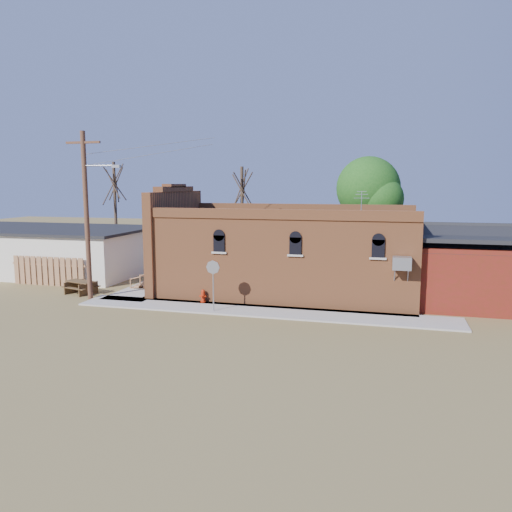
% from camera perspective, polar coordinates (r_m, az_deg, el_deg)
% --- Properties ---
extents(ground, '(120.00, 120.00, 0.00)m').
position_cam_1_polar(ground, '(24.28, -3.43, -6.69)').
color(ground, brown).
rests_on(ground, ground).
extents(sidewalk_south, '(19.00, 2.20, 0.08)m').
position_cam_1_polar(sidewalk_south, '(24.70, 0.55, -6.32)').
color(sidewalk_south, '#9E9991').
rests_on(sidewalk_south, ground).
extents(sidewalk_west, '(2.60, 10.00, 0.08)m').
position_cam_1_polar(sidewalk_west, '(32.02, -10.83, -3.09)').
color(sidewalk_west, '#9E9991').
rests_on(sidewalk_west, ground).
extents(brick_bar, '(16.40, 7.97, 6.30)m').
position_cam_1_polar(brick_bar, '(28.62, 3.10, 0.38)').
color(brick_bar, '#A95E33').
rests_on(brick_bar, ground).
extents(red_shed, '(5.40, 6.40, 4.30)m').
position_cam_1_polar(red_shed, '(28.36, 22.99, -0.48)').
color(red_shed, '#59200F').
rests_on(red_shed, ground).
extents(storage_building, '(20.40, 8.40, 3.17)m').
position_cam_1_polar(storage_building, '(40.42, -26.09, 0.79)').
color(storage_building, beige).
rests_on(storage_building, ground).
extents(wood_fence, '(5.20, 0.10, 1.80)m').
position_cam_1_polar(wood_fence, '(33.40, -22.64, -1.62)').
color(wood_fence, '#966A44').
rests_on(wood_fence, ground).
extents(utility_pole, '(3.12, 0.26, 9.00)m').
position_cam_1_polar(utility_pole, '(28.18, -18.72, 4.80)').
color(utility_pole, '#4A2C1D').
rests_on(utility_pole, ground).
extents(tree_bare_near, '(2.80, 2.80, 7.65)m').
position_cam_1_polar(tree_bare_near, '(36.77, -1.62, 7.80)').
color(tree_bare_near, '#4A3B2A').
rests_on(tree_bare_near, ground).
extents(tree_bare_far, '(2.80, 2.80, 8.16)m').
position_cam_1_polar(tree_bare_far, '(42.10, -15.89, 8.09)').
color(tree_bare_far, '#4A3B2A').
rests_on(tree_bare_far, ground).
extents(tree_leafy, '(4.40, 4.40, 8.15)m').
position_cam_1_polar(tree_leafy, '(35.80, 12.70, 7.54)').
color(tree_leafy, '#4A3B2A').
rests_on(tree_leafy, ground).
extents(fire_hydrant, '(0.40, 0.40, 0.68)m').
position_cam_1_polar(fire_hydrant, '(26.44, -6.07, -4.56)').
color(fire_hydrant, '#A11F09').
rests_on(fire_hydrant, sidewalk_south).
extents(stop_sign, '(0.68, 0.11, 2.51)m').
position_cam_1_polar(stop_sign, '(24.32, -4.92, -1.84)').
color(stop_sign, '#949499').
rests_on(stop_sign, sidewalk_south).
extents(trash_barrel, '(0.65, 0.65, 0.87)m').
position_cam_1_polar(trash_barrel, '(28.92, -11.56, -3.36)').
color(trash_barrel, navy).
rests_on(trash_barrel, sidewalk_west).
extents(picnic_table, '(2.06, 1.74, 0.74)m').
position_cam_1_polar(picnic_table, '(30.35, -19.37, -3.18)').
color(picnic_table, '#4B351E').
rests_on(picnic_table, ground).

